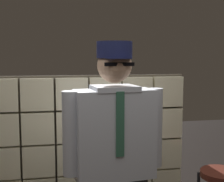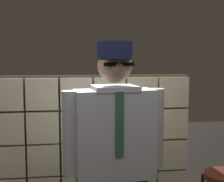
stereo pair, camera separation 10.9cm
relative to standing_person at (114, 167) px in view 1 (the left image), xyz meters
name	(u,v)px [view 1 (the left image)]	position (x,y,z in m)	size (l,w,h in m)	color
glass_block_wall	(89,157)	(-0.09, 0.80, -0.19)	(1.90, 0.10, 1.59)	beige
standing_person	(114,167)	(0.00, 0.00, 0.00)	(0.74, 0.34, 1.85)	#28282D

